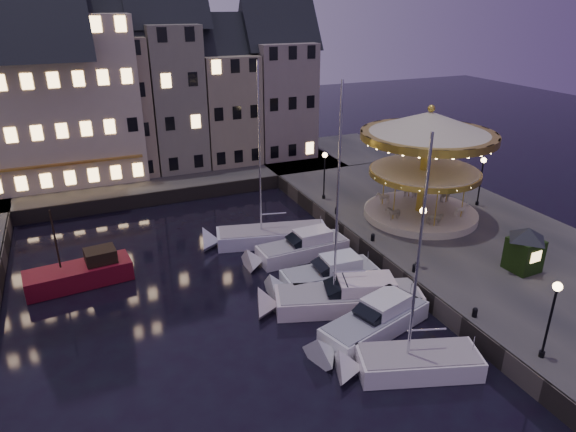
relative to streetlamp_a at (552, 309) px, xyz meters
name	(u,v)px	position (x,y,z in m)	size (l,w,h in m)	color
ground	(325,316)	(-7.20, 9.00, -4.02)	(160.00, 160.00, 0.00)	black
quay_east	(449,229)	(6.80, 15.00, -3.37)	(16.00, 56.00, 1.30)	#474442
quay_north	(126,182)	(-15.20, 37.00, -3.37)	(44.00, 12.00, 1.30)	#474442
quaywall_e	(361,247)	(-1.20, 15.00, -3.37)	(0.15, 44.00, 1.30)	#47423A
quaywall_n	(157,199)	(-13.20, 31.00, -3.37)	(48.00, 0.15, 1.30)	#47423A
streetlamp_a	(552,309)	(0.00, 0.00, 0.00)	(0.44, 0.44, 4.17)	black
streetlamp_b	(421,229)	(0.00, 10.00, 0.00)	(0.44, 0.44, 4.17)	black
streetlamp_c	(324,169)	(0.00, 23.50, 0.00)	(0.44, 0.44, 4.17)	black
streetlamp_d	(482,174)	(11.30, 17.00, 0.00)	(0.44, 0.44, 4.17)	black
bollard_a	(475,312)	(-0.60, 4.00, -2.41)	(0.30, 0.30, 0.57)	black
bollard_b	(415,267)	(-0.60, 9.50, -2.41)	(0.30, 0.30, 0.57)	black
bollard_c	(373,237)	(-0.60, 14.50, -2.41)	(0.30, 0.30, 0.57)	black
bollard_d	(337,210)	(-0.60, 20.00, -2.41)	(0.30, 0.30, 0.57)	black
townhouse_nb	(46,106)	(-21.25, 39.00, 4.26)	(6.16, 8.00, 13.80)	gray
townhouse_nc	(113,96)	(-15.20, 39.00, 4.76)	(6.82, 8.00, 14.80)	gray
townhouse_nd	(172,87)	(-9.45, 39.00, 5.26)	(5.50, 8.00, 15.80)	gray
townhouse_ne	(225,98)	(-4.00, 39.00, 3.76)	(6.16, 8.00, 12.80)	gray
townhouse_nf	(278,90)	(2.05, 39.00, 4.26)	(6.82, 8.00, 13.80)	gray
hotel_corner	(44,89)	(-21.20, 39.00, 5.76)	(17.60, 9.00, 16.80)	beige
motorboat_a	(407,363)	(-5.72, 2.91, -3.48)	(7.19, 4.31, 11.97)	silver
motorboat_b	(370,325)	(-5.75, 6.39, -3.38)	(7.95, 4.34, 2.15)	silver
motorboat_c	(342,298)	(-5.89, 9.43, -3.34)	(9.85, 5.36, 13.21)	silver
motorboat_d	(324,277)	(-5.71, 12.17, -3.38)	(7.33, 2.62, 2.15)	silver
motorboat_e	(298,250)	(-5.66, 16.49, -3.38)	(7.76, 2.57, 2.15)	silver
motorboat_f	(265,236)	(-6.96, 19.77, -3.49)	(9.59, 4.52, 12.72)	silver
red_fishing_boat	(82,274)	(-20.29, 18.79, -3.33)	(6.80, 2.91, 5.68)	maroon
carousel	(428,145)	(5.30, 16.85, 3.18)	(10.24, 10.24, 8.96)	beige
ticket_kiosk	(526,242)	(5.93, 7.01, -0.72)	(2.87, 2.87, 3.36)	black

